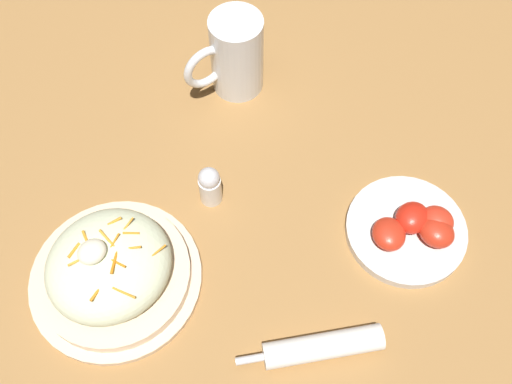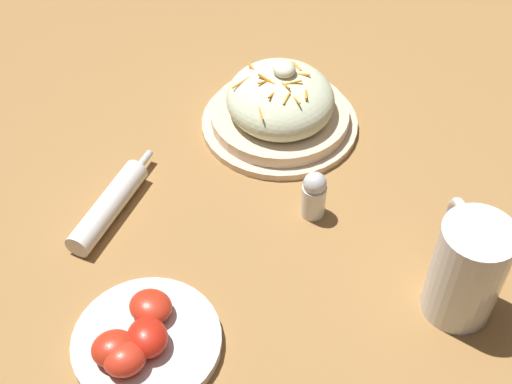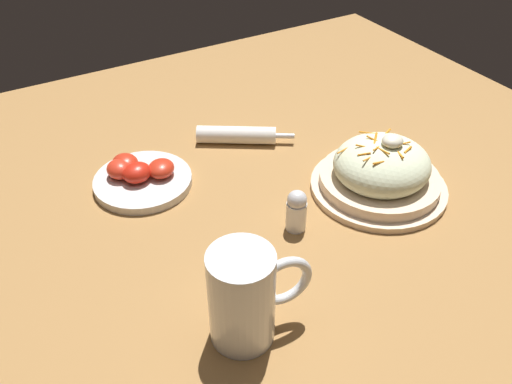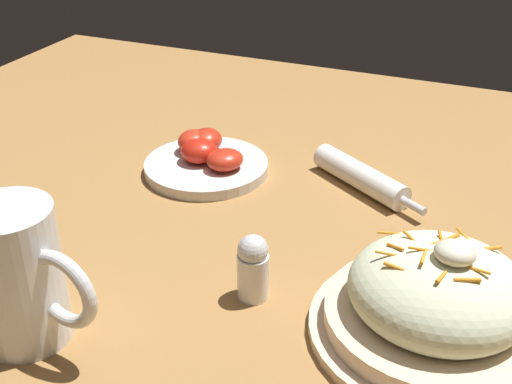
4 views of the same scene
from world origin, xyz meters
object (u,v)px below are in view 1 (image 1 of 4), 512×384
Objects in this scene: tomato_plate at (411,229)px; beer_mug at (236,58)px; salt_shaker at (210,186)px; napkin_roll at (322,347)px; salad_plate at (111,270)px.

beer_mug is at bearing 90.21° from tomato_plate.
beer_mug reaches higher than salt_shaker.
salt_shaker reaches higher than tomato_plate.
salt_shaker is (-0.17, -0.14, -0.03)m from beer_mug.
napkin_roll is 0.21m from tomato_plate.
salad_plate is 0.38m from beer_mug.
salad_plate is 1.37× the size of tomato_plate.
salt_shaker is (0.04, 0.27, 0.02)m from napkin_roll.
beer_mug reaches higher than tomato_plate.
tomato_plate is at bearing -53.72° from salt_shaker.
napkin_roll is at bearing -117.47° from beer_mug.
tomato_plate is 0.29m from salt_shaker.
tomato_plate reaches higher than napkin_roll.
salad_plate reaches higher than tomato_plate.
tomato_plate is (0.35, -0.22, -0.02)m from salad_plate.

